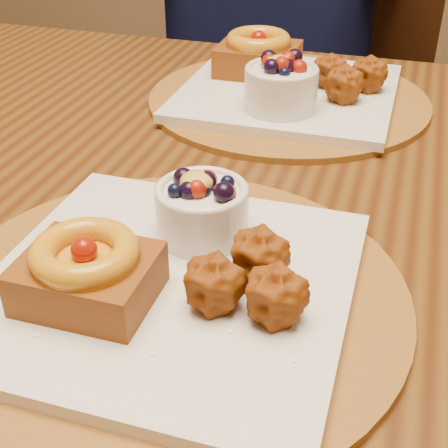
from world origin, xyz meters
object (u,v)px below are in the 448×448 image
Objects in this scene: place_setting_near at (170,274)px; chair_far at (331,108)px; dining_table at (244,233)px; place_setting_far at (286,85)px.

place_setting_near is 0.39× the size of chair_far.
chair_far reaches higher than place_setting_near.
dining_table is 0.24m from place_setting_near.
chair_far reaches higher than place_setting_far.
place_setting_near is at bearing -102.70° from chair_far.
place_setting_near reaches higher than dining_table.
chair_far is (0.00, 0.53, -0.24)m from place_setting_far.
chair_far is (-0.00, 0.96, -0.23)m from place_setting_near.
place_setting_near is at bearing -90.51° from dining_table.
place_setting_far reaches higher than dining_table.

